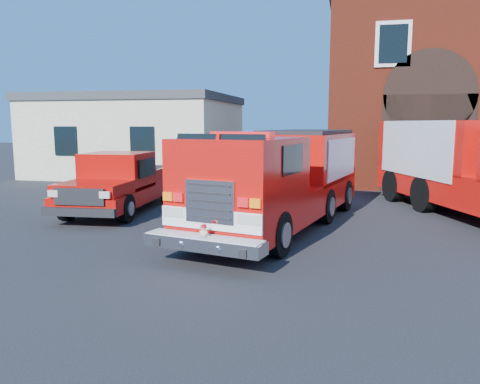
% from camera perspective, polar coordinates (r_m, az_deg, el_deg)
% --- Properties ---
extents(ground, '(100.00, 100.00, 0.00)m').
position_cam_1_polar(ground, '(11.94, 1.29, -5.37)').
color(ground, black).
rests_on(ground, ground).
extents(parking_stripe_far, '(0.12, 3.00, 0.01)m').
position_cam_1_polar(parking_stripe_far, '(19.05, 25.38, -1.00)').
color(parking_stripe_far, '#DBC40B').
rests_on(parking_stripe_far, ground).
extents(side_building, '(10.20, 8.20, 4.35)m').
position_cam_1_polar(side_building, '(26.87, -12.15, 6.82)').
color(side_building, beige).
rests_on(side_building, ground).
extents(fire_engine, '(4.23, 8.92, 2.65)m').
position_cam_1_polar(fire_engine, '(12.87, 5.22, 1.81)').
color(fire_engine, black).
rests_on(fire_engine, ground).
extents(pickup_truck, '(2.45, 5.95, 1.91)m').
position_cam_1_polar(pickup_truck, '(15.82, -14.22, 1.09)').
color(pickup_truck, black).
rests_on(pickup_truck, ground).
extents(secondary_truck, '(5.79, 9.40, 2.92)m').
position_cam_1_polar(secondary_truck, '(15.86, 27.16, 2.95)').
color(secondary_truck, black).
rests_on(secondary_truck, ground).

